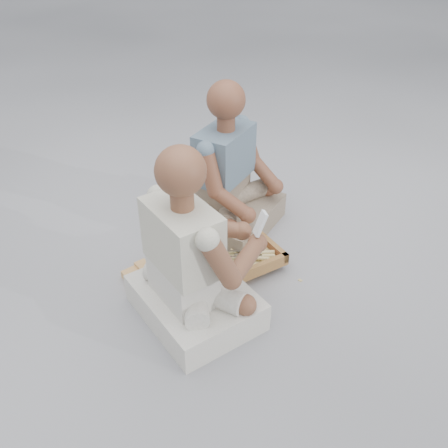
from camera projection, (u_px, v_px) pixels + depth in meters
name	position (u px, v px, depth m)	size (l,w,h in m)	color
ground	(237.00, 295.00, 2.53)	(60.00, 60.00, 0.00)	#A3A3A8
carved_panel	(193.00, 271.00, 2.65)	(0.63, 0.42, 0.04)	#AE8043
tool_tray	(228.00, 256.00, 2.68)	(0.56, 0.47, 0.07)	brown
chisel_0	(233.00, 250.00, 2.72)	(0.18, 0.16, 0.02)	silver
chisel_1	(233.00, 266.00, 2.59)	(0.20, 0.12, 0.02)	silver
chisel_2	(258.00, 258.00, 2.64)	(0.20, 0.12, 0.02)	silver
chisel_3	(251.00, 250.00, 2.69)	(0.22, 0.08, 0.02)	silver
chisel_4	(230.00, 240.00, 2.80)	(0.13, 0.20, 0.02)	silver
chisel_5	(264.00, 253.00, 2.68)	(0.22, 0.08, 0.02)	silver
chisel_6	(264.00, 256.00, 2.68)	(0.21, 0.09, 0.02)	silver
chisel_7	(220.00, 247.00, 2.73)	(0.11, 0.21, 0.02)	silver
chisel_8	(231.00, 264.00, 2.60)	(0.08, 0.22, 0.02)	silver
chisel_9	(221.00, 258.00, 2.64)	(0.18, 0.15, 0.02)	silver
chisel_10	(246.00, 247.00, 2.71)	(0.19, 0.14, 0.02)	silver
chisel_11	(235.00, 267.00, 2.59)	(0.15, 0.19, 0.02)	silver
wood_chip_0	(222.00, 249.00, 2.84)	(0.02, 0.01, 0.00)	#CEBC79
wood_chip_1	(240.00, 291.00, 2.54)	(0.02, 0.01, 0.00)	#CEBC79
wood_chip_2	(246.00, 231.00, 2.98)	(0.02, 0.01, 0.00)	#CEBC79
wood_chip_3	(300.00, 280.00, 2.61)	(0.02, 0.01, 0.00)	#CEBC79
wood_chip_4	(193.00, 247.00, 2.86)	(0.02, 0.01, 0.00)	#CEBC79
wood_chip_5	(181.00, 304.00, 2.47)	(0.02, 0.01, 0.00)	#CEBC79
wood_chip_6	(233.00, 291.00, 2.55)	(0.02, 0.01, 0.00)	#CEBC79
wood_chip_7	(215.00, 236.00, 2.94)	(0.02, 0.01, 0.00)	#CEBC79
craftsman	(193.00, 265.00, 2.24)	(0.65, 0.66, 0.90)	beige
companion	(230.00, 183.00, 2.87)	(0.73, 0.71, 0.89)	gray
mobile_phone	(260.00, 224.00, 2.28)	(0.06, 0.06, 0.12)	white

